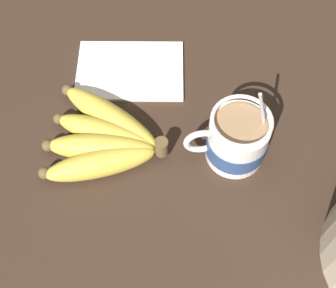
% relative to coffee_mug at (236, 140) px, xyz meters
% --- Properties ---
extents(table, '(1.33, 1.33, 0.03)m').
position_rel_coffee_mug_xyz_m(table, '(0.09, 0.01, -0.06)').
color(table, '#332319').
rests_on(table, ground).
extents(coffee_mug, '(0.13, 0.09, 0.15)m').
position_rel_coffee_mug_xyz_m(coffee_mug, '(0.00, 0.00, 0.00)').
color(coffee_mug, white).
rests_on(coffee_mug, table).
extents(banana_bunch, '(0.19, 0.19, 0.04)m').
position_rel_coffee_mug_xyz_m(banana_bunch, '(0.19, -0.03, -0.02)').
color(banana_bunch, brown).
rests_on(banana_bunch, table).
extents(napkin, '(0.19, 0.14, 0.01)m').
position_rel_coffee_mug_xyz_m(napkin, '(0.14, -0.18, -0.04)').
color(napkin, white).
rests_on(napkin, table).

